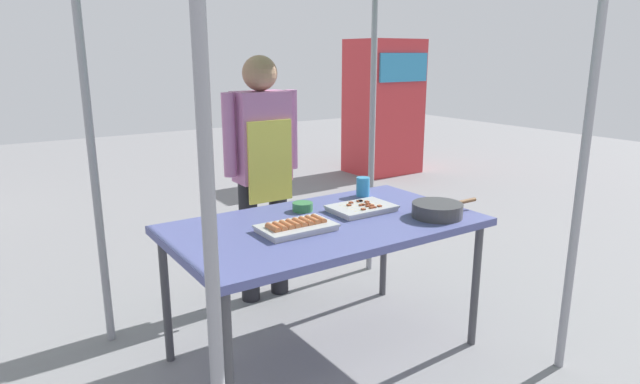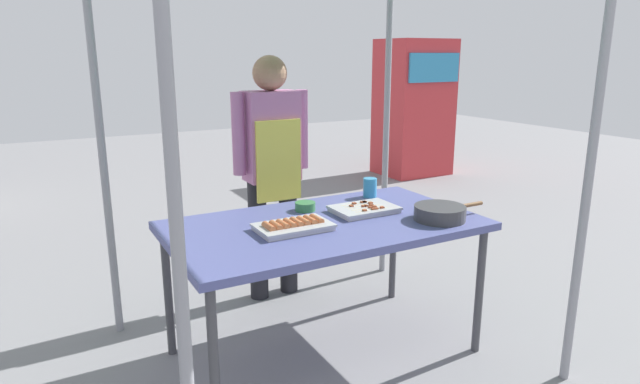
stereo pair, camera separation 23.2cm
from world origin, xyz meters
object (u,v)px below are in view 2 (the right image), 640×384
Objects in this scene: drink_cup_near_edge at (370,188)px; tray_grilled_sausages at (293,226)px; neighbor_stall_right at (414,108)px; tray_meat_skewers at (364,209)px; vendor_woman at (272,159)px; stall_table at (325,232)px; cooking_wok at (440,212)px; condiment_bowl at (305,206)px.

tray_grilled_sausages is at bearing -152.90° from drink_cup_near_edge.
tray_grilled_sausages is 0.21× the size of neighbor_stall_right.
tray_meat_skewers is at bearing -131.59° from neighbor_stall_right.
vendor_woman reaches higher than drink_cup_near_edge.
drink_cup_near_edge is 4.22m from neighbor_stall_right.
tray_grilled_sausages is (-0.20, -0.04, 0.07)m from stall_table.
drink_cup_near_edge is (0.21, 0.26, 0.04)m from tray_meat_skewers.
tray_grilled_sausages is at bearing -168.80° from tray_meat_skewers.
neighbor_stall_right reaches higher than cooking_wok.
stall_table is 0.22m from tray_grilled_sausages.
tray_meat_skewers reaches higher than stall_table.
drink_cup_near_edge is (0.48, 0.07, 0.03)m from condiment_bowl.
tray_meat_skewers is 0.22× the size of vendor_woman.
vendor_woman reaches higher than cooking_wok.
cooking_wok is 3.77× the size of condiment_bowl.
cooking_wok is 0.57m from drink_cup_near_edge.
drink_cup_near_edge is at bearing -131.79° from neighbor_stall_right.
tray_meat_skewers is 3.00× the size of drink_cup_near_edge.
tray_grilled_sausages is at bearing -168.34° from stall_table.
drink_cup_near_edge is at bearing 96.13° from cooking_wok.
neighbor_stall_right is (2.75, 3.72, 0.10)m from cooking_wok.
cooking_wok is 0.24× the size of neighbor_stall_right.
neighbor_stall_right is (3.24, 2.65, -0.04)m from vendor_woman.
drink_cup_near_edge is 0.07× the size of vendor_woman.
tray_meat_skewers is 0.20× the size of neighbor_stall_right.
neighbor_stall_right is (3.30, 3.22, 0.12)m from condiment_bowl.
drink_cup_near_edge is at bearing 8.79° from condiment_bowl.
vendor_woman is (-0.49, 1.07, 0.15)m from cooking_wok.
tray_meat_skewers is 0.34m from drink_cup_near_edge.
stall_table is 0.25m from condiment_bowl.
tray_grilled_sausages is 3.26× the size of condiment_bowl.
drink_cup_near_edge is at bearing 32.49° from stall_table.
condiment_bowl is at bearing 84.37° from vendor_woman.
condiment_bowl is (-0.27, 0.18, 0.01)m from tray_meat_skewers.
tray_meat_skewers is at bearing 105.75° from vendor_woman.
tray_grilled_sausages is 3.19× the size of drink_cup_near_edge.
condiment_bowl is 0.49m from drink_cup_near_edge.
neighbor_stall_right reaches higher than vendor_woman.
stall_table is 0.85m from vendor_woman.
tray_grilled_sausages is 1.07× the size of tray_meat_skewers.
cooking_wok is (0.75, -0.21, 0.02)m from tray_grilled_sausages.
stall_table is 0.62m from cooking_wok.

